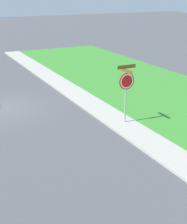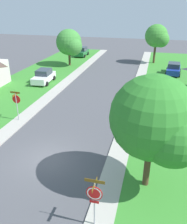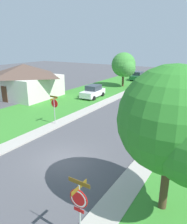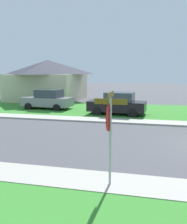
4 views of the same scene
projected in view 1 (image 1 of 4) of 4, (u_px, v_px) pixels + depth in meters
The scene contains 1 object.
stop_sign_far_corner at pixel (126, 85), 14.82m from camera, with size 0.92×0.92×2.77m.
Camera 1 is at (2.88, 16.87, 5.88)m, focal length 53.74 mm.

